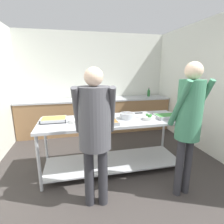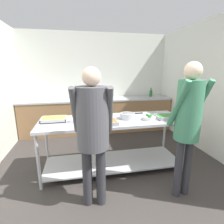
{
  "view_description": "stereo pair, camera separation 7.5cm",
  "coord_description": "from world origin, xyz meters",
  "px_view_note": "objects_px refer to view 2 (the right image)",
  "views": [
    {
      "loc": [
        -0.63,
        -1.15,
        1.69
      ],
      "look_at": [
        0.01,
        1.63,
        0.98
      ],
      "focal_mm": 28.0,
      "sensor_mm": 36.0,
      "label": 1
    },
    {
      "loc": [
        -0.55,
        -1.16,
        1.69
      ],
      "look_at": [
        0.01,
        1.63,
        0.98
      ],
      "focal_mm": 28.0,
      "sensor_mm": 36.0,
      "label": 2
    }
  ],
  "objects_px": {
    "guest_serving_left": "(93,125)",
    "broccoli_bowl": "(149,118)",
    "serving_tray_vegetables": "(54,119)",
    "plate_stack": "(76,120)",
    "serving_tray_greens": "(102,123)",
    "sauce_pan": "(127,116)",
    "serving_tray_roast": "(168,117)",
    "guest_serving_right": "(188,116)",
    "water_bottle": "(151,93)"
  },
  "relations": [
    {
      "from": "broccoli_bowl",
      "to": "serving_tray_vegetables",
      "type": "bearing_deg",
      "value": 170.66
    },
    {
      "from": "serving_tray_vegetables",
      "to": "guest_serving_right",
      "type": "distance_m",
      "value": 1.97
    },
    {
      "from": "water_bottle",
      "to": "guest_serving_left",
      "type": "bearing_deg",
      "value": -124.83
    },
    {
      "from": "plate_stack",
      "to": "sauce_pan",
      "type": "xyz_separation_m",
      "value": [
        0.84,
        0.01,
        0.03
      ]
    },
    {
      "from": "sauce_pan",
      "to": "serving_tray_roast",
      "type": "bearing_deg",
      "value": -8.96
    },
    {
      "from": "serving_tray_vegetables",
      "to": "guest_serving_left",
      "type": "height_order",
      "value": "guest_serving_left"
    },
    {
      "from": "plate_stack",
      "to": "guest_serving_left",
      "type": "height_order",
      "value": "guest_serving_left"
    },
    {
      "from": "plate_stack",
      "to": "guest_serving_left",
      "type": "bearing_deg",
      "value": -74.97
    },
    {
      "from": "broccoli_bowl",
      "to": "plate_stack",
      "type": "bearing_deg",
      "value": 173.64
    },
    {
      "from": "sauce_pan",
      "to": "serving_tray_roast",
      "type": "xyz_separation_m",
      "value": [
        0.68,
        -0.11,
        -0.03
      ]
    },
    {
      "from": "broccoli_bowl",
      "to": "serving_tray_roast",
      "type": "xyz_separation_m",
      "value": [
        0.35,
        0.03,
        -0.01
      ]
    },
    {
      "from": "broccoli_bowl",
      "to": "guest_serving_left",
      "type": "xyz_separation_m",
      "value": [
        -0.97,
        -0.62,
        0.14
      ]
    },
    {
      "from": "serving_tray_vegetables",
      "to": "plate_stack",
      "type": "bearing_deg",
      "value": -19.22
    },
    {
      "from": "serving_tray_greens",
      "to": "guest_serving_left",
      "type": "height_order",
      "value": "guest_serving_left"
    },
    {
      "from": "plate_stack",
      "to": "sauce_pan",
      "type": "distance_m",
      "value": 0.84
    },
    {
      "from": "plate_stack",
      "to": "guest_serving_right",
      "type": "height_order",
      "value": "guest_serving_right"
    },
    {
      "from": "serving_tray_roast",
      "to": "water_bottle",
      "type": "xyz_separation_m",
      "value": [
        0.62,
        2.14,
        0.11
      ]
    },
    {
      "from": "serving_tray_roast",
      "to": "guest_serving_left",
      "type": "xyz_separation_m",
      "value": [
        -1.32,
        -0.65,
        0.15
      ]
    },
    {
      "from": "guest_serving_right",
      "to": "guest_serving_left",
      "type": "bearing_deg",
      "value": 176.44
    },
    {
      "from": "sauce_pan",
      "to": "serving_tray_vegetables",
      "type": "bearing_deg",
      "value": 174.59
    },
    {
      "from": "guest_serving_left",
      "to": "water_bottle",
      "type": "xyz_separation_m",
      "value": [
        1.94,
        2.79,
        -0.03
      ]
    },
    {
      "from": "plate_stack",
      "to": "broccoli_bowl",
      "type": "xyz_separation_m",
      "value": [
        1.17,
        -0.13,
        0.01
      ]
    },
    {
      "from": "sauce_pan",
      "to": "guest_serving_left",
      "type": "distance_m",
      "value": 1.0
    },
    {
      "from": "guest_serving_right",
      "to": "serving_tray_greens",
      "type": "bearing_deg",
      "value": 148.98
    },
    {
      "from": "water_bottle",
      "to": "guest_serving_right",
      "type": "bearing_deg",
      "value": -104.99
    },
    {
      "from": "plate_stack",
      "to": "water_bottle",
      "type": "height_order",
      "value": "water_bottle"
    },
    {
      "from": "water_bottle",
      "to": "broccoli_bowl",
      "type": "bearing_deg",
      "value": -114.18
    },
    {
      "from": "serving_tray_vegetables",
      "to": "water_bottle",
      "type": "relative_size",
      "value": 1.56
    },
    {
      "from": "serving_tray_vegetables",
      "to": "guest_serving_right",
      "type": "relative_size",
      "value": 0.22
    },
    {
      "from": "serving_tray_vegetables",
      "to": "plate_stack",
      "type": "distance_m",
      "value": 0.36
    },
    {
      "from": "guest_serving_left",
      "to": "serving_tray_greens",
      "type": "bearing_deg",
      "value": 71.49
    },
    {
      "from": "sauce_pan",
      "to": "serving_tray_roast",
      "type": "distance_m",
      "value": 0.69
    },
    {
      "from": "serving_tray_vegetables",
      "to": "guest_serving_right",
      "type": "xyz_separation_m",
      "value": [
        1.71,
        -0.94,
        0.21
      ]
    },
    {
      "from": "sauce_pan",
      "to": "guest_serving_left",
      "type": "bearing_deg",
      "value": -130.23
    },
    {
      "from": "guest_serving_right",
      "to": "water_bottle",
      "type": "bearing_deg",
      "value": 75.01
    },
    {
      "from": "serving_tray_greens",
      "to": "guest_serving_left",
      "type": "bearing_deg",
      "value": -108.51
    },
    {
      "from": "plate_stack",
      "to": "serving_tray_greens",
      "type": "distance_m",
      "value": 0.44
    },
    {
      "from": "broccoli_bowl",
      "to": "guest_serving_right",
      "type": "distance_m",
      "value": 0.75
    },
    {
      "from": "plate_stack",
      "to": "serving_tray_roast",
      "type": "xyz_separation_m",
      "value": [
        1.52,
        -0.1,
        0.0
      ]
    },
    {
      "from": "serving_tray_vegetables",
      "to": "serving_tray_roast",
      "type": "xyz_separation_m",
      "value": [
        1.86,
        -0.22,
        -0.0
      ]
    },
    {
      "from": "guest_serving_left",
      "to": "broccoli_bowl",
      "type": "bearing_deg",
      "value": 32.68
    },
    {
      "from": "plate_stack",
      "to": "broccoli_bowl",
      "type": "height_order",
      "value": "broccoli_bowl"
    },
    {
      "from": "plate_stack",
      "to": "sauce_pan",
      "type": "height_order",
      "value": "sauce_pan"
    },
    {
      "from": "broccoli_bowl",
      "to": "serving_tray_roast",
      "type": "height_order",
      "value": "broccoli_bowl"
    },
    {
      "from": "serving_tray_greens",
      "to": "sauce_pan",
      "type": "height_order",
      "value": "sauce_pan"
    },
    {
      "from": "guest_serving_left",
      "to": "serving_tray_roast",
      "type": "bearing_deg",
      "value": 26.23
    },
    {
      "from": "guest_serving_left",
      "to": "guest_serving_right",
      "type": "xyz_separation_m",
      "value": [
        1.18,
        -0.07,
        0.06
      ]
    },
    {
      "from": "serving_tray_greens",
      "to": "guest_serving_left",
      "type": "relative_size",
      "value": 0.27
    },
    {
      "from": "plate_stack",
      "to": "serving_tray_roast",
      "type": "relative_size",
      "value": 0.52
    },
    {
      "from": "serving_tray_roast",
      "to": "water_bottle",
      "type": "height_order",
      "value": "water_bottle"
    }
  ]
}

